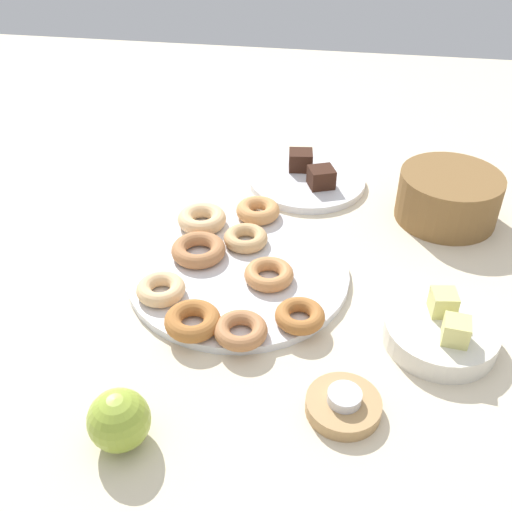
{
  "coord_description": "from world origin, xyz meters",
  "views": [
    {
      "loc": [
        0.77,
        0.15,
        0.63
      ],
      "look_at": [
        0.0,
        0.03,
        0.04
      ],
      "focal_mm": 41.65,
      "sensor_mm": 36.0,
      "label": 1
    }
  ],
  "objects_px": {
    "cake_plate": "(307,181)",
    "apple": "(119,420)",
    "fruit_bowl": "(440,334)",
    "donut_7": "(241,330)",
    "donut_5": "(269,274)",
    "basket": "(448,197)",
    "donut_3": "(193,321)",
    "brownie_near": "(301,160)",
    "donut_8": "(202,219)",
    "melon_chunk_right": "(456,331)",
    "melon_chunk_left": "(443,303)",
    "donut_1": "(199,250)",
    "donut_4": "(161,289)",
    "donut_plate": "(238,272)",
    "donut_6": "(258,211)",
    "brownie_far": "(321,177)",
    "donut_2": "(300,316)",
    "tealight": "(344,397)",
    "candle_holder": "(343,406)"
  },
  "relations": [
    {
      "from": "donut_2",
      "to": "fruit_bowl",
      "type": "height_order",
      "value": "donut_2"
    },
    {
      "from": "fruit_bowl",
      "to": "donut_7",
      "type": "bearing_deg",
      "value": -80.67
    },
    {
      "from": "donut_5",
      "to": "basket",
      "type": "relative_size",
      "value": 0.43
    },
    {
      "from": "donut_1",
      "to": "apple",
      "type": "distance_m",
      "value": 0.37
    },
    {
      "from": "donut_3",
      "to": "brownie_near",
      "type": "distance_m",
      "value": 0.52
    },
    {
      "from": "donut_4",
      "to": "brownie_far",
      "type": "height_order",
      "value": "brownie_far"
    },
    {
      "from": "donut_6",
      "to": "fruit_bowl",
      "type": "height_order",
      "value": "donut_6"
    },
    {
      "from": "donut_7",
      "to": "cake_plate",
      "type": "relative_size",
      "value": 0.33
    },
    {
      "from": "donut_1",
      "to": "candle_holder",
      "type": "relative_size",
      "value": 0.94
    },
    {
      "from": "donut_4",
      "to": "fruit_bowl",
      "type": "distance_m",
      "value": 0.43
    },
    {
      "from": "donut_7",
      "to": "donut_6",
      "type": "bearing_deg",
      "value": -175.52
    },
    {
      "from": "cake_plate",
      "to": "apple",
      "type": "distance_m",
      "value": 0.69
    },
    {
      "from": "cake_plate",
      "to": "fruit_bowl",
      "type": "bearing_deg",
      "value": 28.32
    },
    {
      "from": "donut_5",
      "to": "fruit_bowl",
      "type": "height_order",
      "value": "donut_5"
    },
    {
      "from": "donut_2",
      "to": "brownie_far",
      "type": "xyz_separation_m",
      "value": [
        -0.41,
        0.0,
        0.01
      ]
    },
    {
      "from": "donut_plate",
      "to": "donut_2",
      "type": "relative_size",
      "value": 4.92
    },
    {
      "from": "donut_4",
      "to": "brownie_near",
      "type": "bearing_deg",
      "value": 158.48
    },
    {
      "from": "donut_3",
      "to": "brownie_far",
      "type": "bearing_deg",
      "value": 160.46
    },
    {
      "from": "brownie_near",
      "to": "melon_chunk_left",
      "type": "distance_m",
      "value": 0.51
    },
    {
      "from": "donut_5",
      "to": "candle_holder",
      "type": "xyz_separation_m",
      "value": [
        0.24,
        0.13,
        -0.02
      ]
    },
    {
      "from": "donut_8",
      "to": "brownie_far",
      "type": "distance_m",
      "value": 0.27
    },
    {
      "from": "cake_plate",
      "to": "melon_chunk_right",
      "type": "xyz_separation_m",
      "value": [
        0.46,
        0.25,
        0.05
      ]
    },
    {
      "from": "donut_3",
      "to": "melon_chunk_right",
      "type": "height_order",
      "value": "melon_chunk_right"
    },
    {
      "from": "donut_plate",
      "to": "tealight",
      "type": "distance_m",
      "value": 0.32
    },
    {
      "from": "donut_7",
      "to": "melon_chunk_right",
      "type": "height_order",
      "value": "melon_chunk_right"
    },
    {
      "from": "donut_4",
      "to": "donut_8",
      "type": "relative_size",
      "value": 0.87
    },
    {
      "from": "donut_plate",
      "to": "apple",
      "type": "distance_m",
      "value": 0.36
    },
    {
      "from": "donut_5",
      "to": "melon_chunk_right",
      "type": "bearing_deg",
      "value": 67.24
    },
    {
      "from": "donut_plate",
      "to": "cake_plate",
      "type": "distance_m",
      "value": 0.34
    },
    {
      "from": "donut_8",
      "to": "basket",
      "type": "xyz_separation_m",
      "value": [
        -0.12,
        0.45,
        0.02
      ]
    },
    {
      "from": "tealight",
      "to": "fruit_bowl",
      "type": "relative_size",
      "value": 0.27
    },
    {
      "from": "donut_8",
      "to": "donut_3",
      "type": "bearing_deg",
      "value": 10.31
    },
    {
      "from": "brownie_near",
      "to": "cake_plate",
      "type": "bearing_deg",
      "value": 26.57
    },
    {
      "from": "donut_8",
      "to": "cake_plate",
      "type": "bearing_deg",
      "value": 139.77
    },
    {
      "from": "fruit_bowl",
      "to": "apple",
      "type": "relative_size",
      "value": 2.12
    },
    {
      "from": "donut_8",
      "to": "melon_chunk_right",
      "type": "relative_size",
      "value": 2.48
    },
    {
      "from": "basket",
      "to": "melon_chunk_right",
      "type": "relative_size",
      "value": 5.26
    },
    {
      "from": "donut_6",
      "to": "donut_7",
      "type": "distance_m",
      "value": 0.32
    },
    {
      "from": "donut_1",
      "to": "basket",
      "type": "xyz_separation_m",
      "value": [
        -0.21,
        0.43,
        0.02
      ]
    },
    {
      "from": "brownie_near",
      "to": "fruit_bowl",
      "type": "bearing_deg",
      "value": 28.18
    },
    {
      "from": "donut_1",
      "to": "cake_plate",
      "type": "xyz_separation_m",
      "value": [
        -0.3,
        0.16,
        -0.02
      ]
    },
    {
      "from": "donut_2",
      "to": "fruit_bowl",
      "type": "distance_m",
      "value": 0.21
    },
    {
      "from": "tealight",
      "to": "apple",
      "type": "distance_m",
      "value": 0.28
    },
    {
      "from": "donut_plate",
      "to": "apple",
      "type": "xyz_separation_m",
      "value": [
        0.35,
        -0.08,
        0.03
      ]
    },
    {
      "from": "donut_3",
      "to": "donut_plate",
      "type": "bearing_deg",
      "value": 164.7
    },
    {
      "from": "donut_5",
      "to": "basket",
      "type": "xyz_separation_m",
      "value": [
        -0.26,
        0.3,
        0.02
      ]
    },
    {
      "from": "melon_chunk_left",
      "to": "donut_7",
      "type": "bearing_deg",
      "value": -75.19
    },
    {
      "from": "cake_plate",
      "to": "brownie_near",
      "type": "bearing_deg",
      "value": -153.43
    },
    {
      "from": "tealight",
      "to": "donut_8",
      "type": "bearing_deg",
      "value": -143.69
    },
    {
      "from": "donut_plate",
      "to": "donut_6",
      "type": "relative_size",
      "value": 4.53
    }
  ]
}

